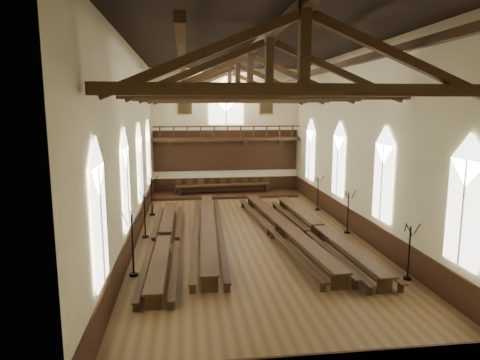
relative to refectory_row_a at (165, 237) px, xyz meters
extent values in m
plane|color=brown|center=(4.43, 1.03, -0.53)|extent=(26.00, 26.00, 0.00)
plane|color=beige|center=(4.43, 14.03, 4.47)|extent=(12.00, 0.00, 12.00)
plane|color=beige|center=(4.43, -11.97, 4.47)|extent=(12.00, 0.00, 12.00)
plane|color=beige|center=(-1.57, 1.03, 4.47)|extent=(0.00, 26.00, 26.00)
plane|color=beige|center=(10.43, 1.03, 4.47)|extent=(0.00, 26.00, 26.00)
plane|color=black|center=(4.43, 1.03, 9.47)|extent=(26.00, 26.00, 0.00)
cube|color=#321C0F|center=(4.43, 13.99, 0.07)|extent=(11.90, 0.08, 1.20)
cube|color=#321C0F|center=(-1.53, 1.03, 0.07)|extent=(0.08, 25.90, 1.20)
cube|color=#321C0F|center=(10.39, 1.03, 0.07)|extent=(0.08, 25.90, 1.20)
cube|color=white|center=(-1.47, -7.97, 2.87)|extent=(0.05, 1.80, 3.60)
cube|color=white|center=(-1.47, -7.97, 4.67)|extent=(0.05, 1.80, 1.80)
cylinder|color=beige|center=(-1.43, -7.97, 2.87)|extent=(0.08, 0.08, 3.60)
cube|color=white|center=(-1.47, -1.97, 2.87)|extent=(0.05, 1.80, 3.60)
cube|color=white|center=(-1.47, -1.97, 4.67)|extent=(0.05, 1.80, 1.80)
cylinder|color=beige|center=(-1.43, -1.97, 2.87)|extent=(0.08, 0.08, 3.60)
cube|color=white|center=(-1.47, 4.03, 2.87)|extent=(0.05, 1.80, 3.60)
cube|color=white|center=(-1.47, 4.03, 4.67)|extent=(0.05, 1.80, 1.80)
cylinder|color=beige|center=(-1.43, 4.03, 2.87)|extent=(0.08, 0.08, 3.60)
cube|color=white|center=(-1.47, 10.03, 2.87)|extent=(0.05, 1.80, 3.60)
cube|color=white|center=(-1.47, 10.03, 4.67)|extent=(0.05, 1.80, 1.80)
cylinder|color=beige|center=(-1.43, 10.03, 2.87)|extent=(0.08, 0.08, 3.60)
cube|color=white|center=(10.33, -7.97, 2.87)|extent=(0.05, 1.80, 3.60)
cube|color=white|center=(10.33, -7.97, 4.67)|extent=(0.05, 1.80, 1.80)
cylinder|color=beige|center=(10.29, -7.97, 2.87)|extent=(0.08, 0.08, 3.60)
cube|color=white|center=(10.33, -1.97, 2.87)|extent=(0.05, 1.80, 3.60)
cube|color=white|center=(10.33, -1.97, 4.67)|extent=(0.05, 1.80, 1.80)
cylinder|color=beige|center=(10.29, -1.97, 2.87)|extent=(0.08, 0.08, 3.60)
cube|color=white|center=(10.33, 4.03, 2.87)|extent=(0.05, 1.80, 3.60)
cube|color=white|center=(10.33, 4.03, 4.67)|extent=(0.05, 1.80, 1.80)
cylinder|color=beige|center=(10.29, 4.03, 2.87)|extent=(0.08, 0.08, 3.60)
cube|color=white|center=(10.33, 10.03, 2.87)|extent=(0.05, 1.80, 3.60)
cube|color=white|center=(10.33, 10.03, 4.67)|extent=(0.05, 1.80, 1.80)
cylinder|color=beige|center=(10.29, 10.03, 2.87)|extent=(0.08, 0.08, 3.60)
cube|color=white|center=(4.43, 13.93, 6.27)|extent=(2.80, 0.05, 2.40)
cube|color=white|center=(4.43, 13.93, 7.47)|extent=(2.80, 0.05, 2.80)
cylinder|color=beige|center=(4.43, 13.89, 6.27)|extent=(0.10, 0.10, 2.40)
cube|color=#322110|center=(4.43, 13.38, 3.87)|extent=(11.80, 1.20, 0.20)
cube|color=#321C0F|center=(4.43, 13.97, 2.92)|extent=(11.80, 0.10, 3.30)
cube|color=#322110|center=(4.43, 12.84, 4.92)|extent=(11.60, 0.12, 0.10)
cube|color=#322110|center=(4.43, 12.84, 4.02)|extent=(11.60, 0.12, 0.10)
cube|color=#322110|center=(-0.07, 13.78, 3.62)|extent=(0.35, 0.40, 0.50)
cube|color=#322110|center=(2.93, 13.78, 3.62)|extent=(0.35, 0.40, 0.50)
cube|color=#322110|center=(5.93, 13.78, 3.62)|extent=(0.35, 0.40, 0.50)
cube|color=#322110|center=(8.93, 13.78, 3.62)|extent=(0.35, 0.40, 0.50)
cube|color=brown|center=(1.13, 13.94, 6.57)|extent=(1.15, 0.06, 1.45)
cube|color=black|center=(1.13, 13.90, 6.57)|extent=(0.95, 0.04, 1.25)
cube|color=brown|center=(7.73, 13.94, 6.57)|extent=(1.15, 0.06, 1.45)
cube|color=black|center=(7.73, 13.90, 6.57)|extent=(0.95, 0.04, 1.25)
cube|color=#322110|center=(4.43, -8.97, 6.87)|extent=(11.70, 0.35, 0.35)
cube|color=#322110|center=(4.43, -8.97, 8.17)|extent=(0.30, 0.30, 2.40)
cube|color=#322110|center=(1.55, -8.97, 7.77)|extent=(5.44, 0.26, 2.40)
cube|color=#322110|center=(7.31, -8.97, 7.77)|extent=(5.44, 0.26, 2.40)
cube|color=#322110|center=(4.43, -3.97, 6.87)|extent=(11.70, 0.35, 0.35)
cube|color=#322110|center=(4.43, -3.97, 8.17)|extent=(0.30, 0.30, 2.40)
cube|color=#322110|center=(1.55, -3.97, 7.77)|extent=(5.44, 0.26, 2.40)
cube|color=#322110|center=(7.31, -3.97, 7.77)|extent=(5.44, 0.26, 2.40)
cube|color=#322110|center=(4.43, 1.03, 6.87)|extent=(11.70, 0.35, 0.35)
cube|color=#322110|center=(4.43, 1.03, 8.17)|extent=(0.30, 0.30, 2.40)
cube|color=#322110|center=(1.55, 1.03, 7.77)|extent=(5.44, 0.26, 2.40)
cube|color=#322110|center=(7.31, 1.03, 7.77)|extent=(5.44, 0.26, 2.40)
cube|color=#322110|center=(4.43, 6.03, 6.87)|extent=(11.70, 0.35, 0.35)
cube|color=#322110|center=(4.43, 6.03, 8.17)|extent=(0.30, 0.30, 2.40)
cube|color=#322110|center=(1.55, 6.03, 7.77)|extent=(5.44, 0.26, 2.40)
cube|color=#322110|center=(7.31, 6.03, 7.77)|extent=(5.44, 0.26, 2.40)
cube|color=#322110|center=(4.43, 11.03, 6.87)|extent=(11.70, 0.35, 0.35)
cube|color=#322110|center=(4.43, 11.03, 8.17)|extent=(0.30, 0.30, 2.40)
cube|color=#322110|center=(1.55, 11.03, 7.77)|extent=(5.44, 0.26, 2.40)
cube|color=#322110|center=(7.31, 11.03, 7.77)|extent=(5.44, 0.26, 2.40)
cube|color=#322110|center=(1.07, 1.03, 8.17)|extent=(0.25, 25.70, 0.25)
cube|color=#322110|center=(7.79, 1.03, 8.17)|extent=(0.25, 25.70, 0.25)
cube|color=#322110|center=(4.43, 1.03, 9.17)|extent=(0.30, 25.70, 0.30)
cube|color=#322110|center=(0.00, -3.70, 0.16)|extent=(0.75, 6.78, 0.08)
cube|color=#322110|center=(0.00, -6.75, -0.21)|extent=(0.58, 0.08, 0.65)
cube|color=#322110|center=(0.00, -0.65, -0.21)|extent=(0.58, 0.08, 0.65)
cube|color=#322110|center=(0.00, -3.70, -0.29)|extent=(0.15, 6.00, 0.08)
cube|color=#322110|center=(-0.60, -3.69, -0.12)|extent=(0.35, 6.78, 0.06)
cube|color=#322110|center=(-0.60, -6.79, -0.34)|extent=(0.22, 0.07, 0.38)
cube|color=#322110|center=(-0.60, -0.60, -0.34)|extent=(0.22, 0.07, 0.38)
cube|color=#322110|center=(0.60, -3.71, -0.12)|extent=(0.35, 6.78, 0.06)
cube|color=#322110|center=(0.60, -6.80, -0.34)|extent=(0.22, 0.07, 0.38)
cube|color=#322110|center=(0.60, -0.61, -0.34)|extent=(0.22, 0.07, 0.38)
cube|color=#322110|center=(0.00, 3.70, 0.16)|extent=(0.75, 6.78, 0.08)
cube|color=#322110|center=(0.00, 0.65, -0.21)|extent=(0.58, 0.08, 0.65)
cube|color=#322110|center=(0.00, 6.75, -0.21)|extent=(0.58, 0.08, 0.65)
cube|color=#322110|center=(0.00, 3.70, -0.29)|extent=(0.15, 6.00, 0.08)
cube|color=#322110|center=(-0.60, 3.71, -0.12)|extent=(0.35, 6.78, 0.06)
cube|color=#322110|center=(-0.60, 0.61, -0.34)|extent=(0.22, 0.07, 0.38)
cube|color=#322110|center=(-0.60, 6.80, -0.34)|extent=(0.22, 0.07, 0.38)
cube|color=#322110|center=(0.60, 3.69, -0.12)|extent=(0.35, 6.78, 0.06)
cube|color=#322110|center=(0.60, 0.60, -0.34)|extent=(0.22, 0.07, 0.38)
cube|color=#322110|center=(0.60, 6.79, -0.34)|extent=(0.22, 0.07, 0.38)
cube|color=#322110|center=(2.24, -2.24, 0.22)|extent=(1.04, 7.40, 0.08)
cube|color=#322110|center=(2.24, -5.56, -0.18)|extent=(0.63, 0.11, 0.71)
cube|color=#322110|center=(2.24, 1.08, -0.18)|extent=(0.63, 0.11, 0.71)
cube|color=#322110|center=(2.24, -2.24, -0.27)|extent=(0.36, 6.53, 0.08)
cube|color=#322110|center=(1.58, -2.22, -0.09)|extent=(0.60, 7.38, 0.06)
cube|color=#322110|center=(1.58, -5.59, -0.32)|extent=(0.24, 0.08, 0.41)
cube|color=#322110|center=(1.58, 1.16, -0.32)|extent=(0.24, 0.08, 0.41)
cube|color=#322110|center=(2.89, -2.27, -0.09)|extent=(0.60, 7.38, 0.06)
cube|color=#322110|center=(2.89, -5.64, -0.32)|extent=(0.24, 0.08, 0.41)
cube|color=#322110|center=(2.89, 1.10, -0.32)|extent=(0.24, 0.08, 0.41)
cube|color=#322110|center=(2.24, 5.16, 0.22)|extent=(1.04, 7.40, 0.08)
cube|color=#322110|center=(2.24, 1.84, -0.18)|extent=(0.63, 0.11, 0.71)
cube|color=#322110|center=(2.24, 8.48, -0.18)|extent=(0.63, 0.11, 0.71)
cube|color=#322110|center=(2.24, 5.16, -0.27)|extent=(0.36, 6.53, 0.08)
cube|color=#322110|center=(1.58, 5.18, -0.09)|extent=(0.60, 7.38, 0.06)
cube|color=#322110|center=(1.58, 1.81, -0.32)|extent=(0.24, 0.08, 0.41)
cube|color=#322110|center=(1.58, 8.56, -0.32)|extent=(0.24, 0.08, 0.41)
cube|color=#322110|center=(2.89, 5.13, -0.09)|extent=(0.60, 7.38, 0.06)
cube|color=#322110|center=(2.89, 1.76, -0.32)|extent=(0.24, 0.08, 0.41)
cube|color=#322110|center=(2.89, 8.50, -0.32)|extent=(0.24, 0.08, 0.41)
cube|color=#322110|center=(6.24, -2.61, 0.23)|extent=(1.35, 7.50, 0.09)
cube|color=#322110|center=(6.24, -5.97, -0.17)|extent=(0.64, 0.14, 0.71)
cube|color=#322110|center=(6.24, 0.75, -0.17)|extent=(0.64, 0.14, 0.71)
cube|color=#322110|center=(6.24, -2.61, -0.26)|extent=(0.62, 6.60, 0.09)
cube|color=#322110|center=(5.58, -2.67, -0.08)|extent=(0.91, 7.47, 0.06)
cube|color=#322110|center=(5.58, -6.08, -0.32)|extent=(0.24, 0.09, 0.42)
cube|color=#322110|center=(5.58, 0.75, -0.32)|extent=(0.24, 0.09, 0.42)
cube|color=#322110|center=(6.90, -2.56, -0.08)|extent=(0.91, 7.47, 0.06)
cube|color=#322110|center=(6.90, -5.97, -0.32)|extent=(0.24, 0.09, 0.42)
cube|color=#322110|center=(6.90, 0.85, -0.32)|extent=(0.24, 0.09, 0.42)
cube|color=#322110|center=(6.24, 4.79, 0.23)|extent=(1.35, 7.50, 0.09)
cube|color=#322110|center=(6.24, 1.43, -0.17)|extent=(0.64, 0.14, 0.71)
cube|color=#322110|center=(6.24, 8.15, -0.17)|extent=(0.64, 0.14, 0.71)
cube|color=#322110|center=(6.24, 4.79, -0.26)|extent=(0.62, 6.60, 0.09)
cube|color=#322110|center=(5.58, 4.73, -0.08)|extent=(0.91, 7.47, 0.06)
cube|color=#322110|center=(5.58, 1.32, -0.32)|extent=(0.24, 0.09, 0.42)
cube|color=#322110|center=(5.58, 8.15, -0.32)|extent=(0.24, 0.09, 0.42)
cube|color=#322110|center=(6.90, 4.84, -0.08)|extent=(0.91, 7.47, 0.06)
cube|color=#322110|center=(6.90, 1.43, -0.32)|extent=(0.24, 0.09, 0.42)
cube|color=#322110|center=(6.90, 8.25, -0.32)|extent=(0.24, 0.09, 0.42)
cube|color=#322110|center=(8.08, -3.29, 0.20)|extent=(1.06, 7.18, 0.08)
cube|color=#322110|center=(8.08, -6.50, -0.19)|extent=(0.61, 0.11, 0.68)
cube|color=#322110|center=(8.08, -0.07, -0.19)|extent=(0.61, 0.11, 0.68)
cube|color=#322110|center=(8.08, -3.29, -0.27)|extent=(0.39, 6.33, 0.08)
cube|color=#322110|center=(7.44, -3.32, -0.10)|extent=(0.63, 7.16, 0.06)
cube|color=#322110|center=(7.44, -6.59, -0.33)|extent=(0.23, 0.08, 0.40)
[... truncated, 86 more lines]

